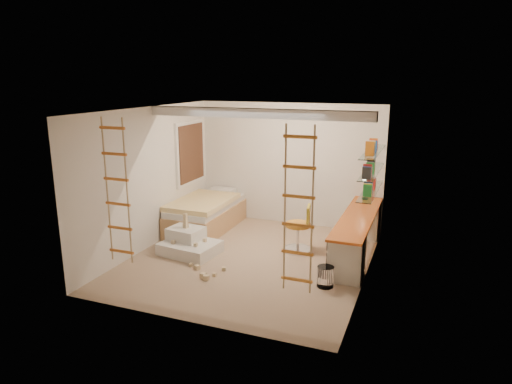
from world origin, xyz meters
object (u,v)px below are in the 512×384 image
at_px(swivel_chair, 299,234).
at_px(desk, 357,234).
at_px(bed, 206,214).
at_px(play_platform, 189,244).

bearing_deg(swivel_chair, desk, 10.36).
height_order(bed, swivel_chair, swivel_chair).
bearing_deg(desk, play_platform, -161.26).
xyz_separation_m(desk, bed, (-3.20, 0.36, -0.07)).
height_order(desk, bed, desk).
xyz_separation_m(desk, play_platform, (-2.87, -0.97, -0.23)).
distance_m(bed, swivel_chair, 2.25).
bearing_deg(bed, swivel_chair, -14.15).
bearing_deg(play_platform, swivel_chair, 23.03).
relative_size(swivel_chair, play_platform, 0.82).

